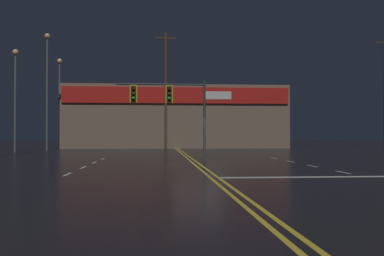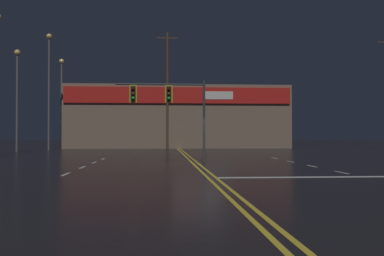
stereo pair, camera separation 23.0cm
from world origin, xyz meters
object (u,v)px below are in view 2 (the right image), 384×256
object	(u,v)px
traffic_signal_median	(166,100)
streetlight_median_approach	(61,92)
streetlight_far_left	(17,86)
streetlight_near_left	(49,78)

from	to	relation	value
traffic_signal_median	streetlight_median_approach	world-z (taller)	streetlight_median_approach
traffic_signal_median	streetlight_far_left	xyz separation A→B (m)	(-13.55, 16.26, 2.47)
streetlight_near_left	streetlight_far_left	xyz separation A→B (m)	(-2.00, -3.31, -1.24)
traffic_signal_median	streetlight_near_left	bearing A→B (deg)	120.54
streetlight_near_left	streetlight_median_approach	xyz separation A→B (m)	(0.03, 5.17, -0.87)
traffic_signal_median	streetlight_near_left	size ratio (longest dim) A/B	0.43
streetlight_far_left	traffic_signal_median	bearing A→B (deg)	-50.20
traffic_signal_median	streetlight_median_approach	size ratio (longest dim) A/B	0.50
streetlight_near_left	streetlight_median_approach	world-z (taller)	streetlight_near_left
streetlight_near_left	streetlight_far_left	world-z (taller)	streetlight_near_left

